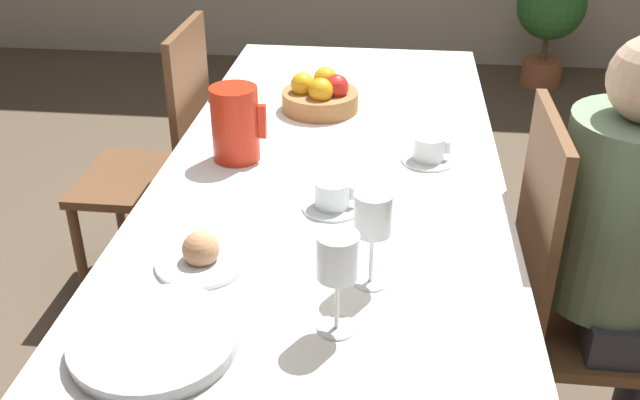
{
  "coord_description": "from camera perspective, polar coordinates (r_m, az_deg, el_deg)",
  "views": [
    {
      "loc": [
        0.16,
        -1.71,
        1.57
      ],
      "look_at": [
        0.0,
        -0.31,
        0.79
      ],
      "focal_mm": 40.0,
      "sensor_mm": 36.0,
      "label": 1
    }
  ],
  "objects": [
    {
      "name": "ground_plane",
      "position": [
        2.33,
        0.87,
        -13.4
      ],
      "size": [
        20.0,
        20.0,
        0.0
      ],
      "primitive_type": "plane",
      "color": "brown"
    },
    {
      "name": "dining_table",
      "position": [
        1.95,
        1.01,
        0.78
      ],
      "size": [
        0.89,
        2.05,
        0.74
      ],
      "color": "white",
      "rests_on": "ground_plane"
    },
    {
      "name": "chair_person_side",
      "position": [
        1.88,
        19.65,
        -7.35
      ],
      "size": [
        0.42,
        0.42,
        0.97
      ],
      "rotation": [
        0.0,
        0.0,
        -1.57
      ],
      "color": "brown",
      "rests_on": "ground_plane"
    },
    {
      "name": "chair_opposite",
      "position": [
        2.5,
        -12.46,
        3.06
      ],
      "size": [
        0.42,
        0.42,
        0.97
      ],
      "rotation": [
        0.0,
        0.0,
        1.57
      ],
      "color": "brown",
      "rests_on": "ground_plane"
    },
    {
      "name": "person_seated",
      "position": [
        1.79,
        23.71,
        -2.94
      ],
      "size": [
        0.39,
        0.41,
        1.17
      ],
      "rotation": [
        0.0,
        0.0,
        -1.57
      ],
      "color": "#33333D",
      "rests_on": "ground_plane"
    },
    {
      "name": "red_pitcher",
      "position": [
        1.9,
        -6.81,
        6.11
      ],
      "size": [
        0.15,
        0.13,
        0.2
      ],
      "color": "red",
      "rests_on": "dining_table"
    },
    {
      "name": "wine_glass_water",
      "position": [
        1.35,
        4.26,
        -1.43
      ],
      "size": [
        0.07,
        0.07,
        0.2
      ],
      "color": "white",
      "rests_on": "dining_table"
    },
    {
      "name": "wine_glass_juice",
      "position": [
        1.23,
        1.41,
        -4.97
      ],
      "size": [
        0.07,
        0.07,
        0.2
      ],
      "color": "white",
      "rests_on": "dining_table"
    },
    {
      "name": "teacup_near_person",
      "position": [
        1.67,
        1.01,
        0.27
      ],
      "size": [
        0.14,
        0.14,
        0.07
      ],
      "color": "silver",
      "rests_on": "dining_table"
    },
    {
      "name": "teacup_across",
      "position": [
        1.92,
        8.71,
        3.92
      ],
      "size": [
        0.14,
        0.14,
        0.07
      ],
      "color": "silver",
      "rests_on": "dining_table"
    },
    {
      "name": "serving_tray",
      "position": [
        1.3,
        -13.09,
        -10.91
      ],
      "size": [
        0.3,
        0.3,
        0.03
      ],
      "color": "#9E9EA3",
      "rests_on": "dining_table"
    },
    {
      "name": "bread_plate",
      "position": [
        1.49,
        -9.47,
        -4.39
      ],
      "size": [
        0.19,
        0.19,
        0.08
      ],
      "color": "silver",
      "rests_on": "dining_table"
    },
    {
      "name": "fruit_bowl",
      "position": [
        2.23,
        0.05,
        8.36
      ],
      "size": [
        0.24,
        0.24,
        0.12
      ],
      "color": "#9E6B3D",
      "rests_on": "dining_table"
    },
    {
      "name": "potted_plant",
      "position": [
        4.74,
        17.95,
        13.99
      ],
      "size": [
        0.42,
        0.42,
        0.71
      ],
      "color": "#A8603D",
      "rests_on": "ground_plane"
    }
  ]
}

